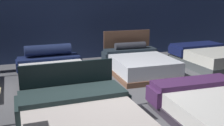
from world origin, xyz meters
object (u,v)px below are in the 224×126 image
at_px(bed_6, 139,64).
at_px(bed_2, 215,108).
at_px(bed_7, 209,57).
at_px(bed_5, 53,73).

bearing_deg(bed_6, bed_2, -88.08).
xyz_separation_m(bed_6, bed_7, (2.19, -0.03, -0.00)).
bearing_deg(bed_2, bed_6, 92.54).
xyz_separation_m(bed_2, bed_5, (-2.20, 2.77, 0.04)).
height_order(bed_5, bed_6, bed_6).
distance_m(bed_2, bed_5, 3.54).
height_order(bed_2, bed_5, bed_5).
distance_m(bed_5, bed_7, 4.39).
bearing_deg(bed_5, bed_2, -53.20).
bearing_deg(bed_5, bed_7, -1.12).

